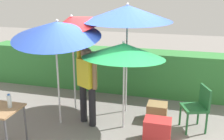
{
  "coord_description": "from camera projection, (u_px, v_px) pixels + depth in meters",
  "views": [
    {
      "loc": [
        1.37,
        -4.62,
        2.67
      ],
      "look_at": [
        0.0,
        0.3,
        1.1
      ],
      "focal_mm": 42.39,
      "sensor_mm": 36.0,
      "label": 1
    }
  ],
  "objects": [
    {
      "name": "ground_plane",
      "position": [
        108.0,
        126.0,
        5.39
      ],
      "size": [
        24.0,
        24.0,
        0.0
      ],
      "primitive_type": "plane",
      "color": "gray"
    },
    {
      "name": "hedge_row",
      "position": [
        129.0,
        71.0,
        7.08
      ],
      "size": [
        8.0,
        0.7,
        1.13
      ],
      "primitive_type": "cube",
      "color": "#38843D",
      "rests_on": "ground_plane"
    },
    {
      "name": "umbrella_rainbow",
      "position": [
        127.0,
        13.0,
        5.4
      ],
      "size": [
        1.86,
        1.87,
        2.41
      ],
      "color": "silver",
      "rests_on": "ground_plane"
    },
    {
      "name": "umbrella_orange",
      "position": [
        72.0,
        23.0,
        5.54
      ],
      "size": [
        1.65,
        1.6,
        2.43
      ],
      "color": "silver",
      "rests_on": "ground_plane"
    },
    {
      "name": "umbrella_yellow",
      "position": [
        124.0,
        51.0,
        4.89
      ],
      "size": [
        1.57,
        1.58,
        1.78
      ],
      "color": "silver",
      "rests_on": "ground_plane"
    },
    {
      "name": "umbrella_navy",
      "position": [
        56.0,
        29.0,
        4.93
      ],
      "size": [
        1.71,
        1.71,
        2.26
      ],
      "color": "silver",
      "rests_on": "ground_plane"
    },
    {
      "name": "person_vendor",
      "position": [
        87.0,
        81.0,
        5.23
      ],
      "size": [
        0.52,
        0.37,
        1.88
      ],
      "color": "black",
      "rests_on": "ground_plane"
    },
    {
      "name": "chair_plastic",
      "position": [
        198.0,
        106.0,
        5.11
      ],
      "size": [
        0.57,
        0.57,
        0.89
      ],
      "color": "#236633",
      "rests_on": "ground_plane"
    },
    {
      "name": "cooler_box",
      "position": [
        157.0,
        130.0,
        4.78
      ],
      "size": [
        0.48,
        0.34,
        0.44
      ],
      "primitive_type": "cube",
      "color": "red",
      "rests_on": "ground_plane"
    },
    {
      "name": "crate_cardboard",
      "position": [
        157.0,
        112.0,
        5.6
      ],
      "size": [
        0.41,
        0.37,
        0.36
      ],
      "primitive_type": "cube",
      "color": "#9E7A4C",
      "rests_on": "ground_plane"
    },
    {
      "name": "bottle_water",
      "position": [
        9.0,
        101.0,
        4.37
      ],
      "size": [
        0.07,
        0.07,
        0.24
      ],
      "color": "silver",
      "rests_on": "folding_table"
    }
  ]
}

